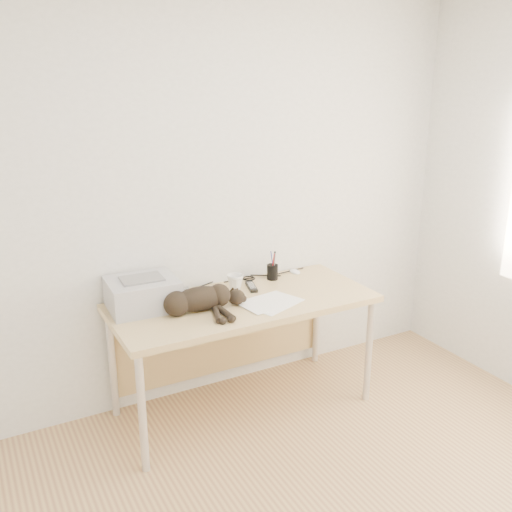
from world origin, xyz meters
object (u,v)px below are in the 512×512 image
printer (143,293)px  mouse (295,270)px  cat (197,301)px  pen_cup (272,272)px  desk (237,315)px  mug (235,282)px

printer → mouse: printer is taller
cat → pen_cup: pen_cup is taller
printer → cat: (0.26, -0.20, -0.02)m
printer → cat: bearing=-37.8°
printer → mouse: size_ratio=3.94×
printer → pen_cup: (0.91, 0.07, -0.04)m
desk → pen_cup: (0.34, 0.15, 0.19)m
desk → pen_cup: pen_cup is taller
cat → mouse: cat is taller
mug → mouse: size_ratio=1.02×
desk → printer: bearing=171.6°
mug → printer: bearing=-178.7°
desk → pen_cup: bearing=23.9°
pen_cup → mouse: 0.21m
cat → pen_cup: 0.70m
pen_cup → desk: bearing=-156.1°
cat → mouse: size_ratio=6.39×
pen_cup → mouse: bearing=12.1°
printer → cat: 0.32m
desk → printer: size_ratio=3.92×
cat → pen_cup: bearing=27.5°
desk → printer: (-0.57, 0.08, 0.22)m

